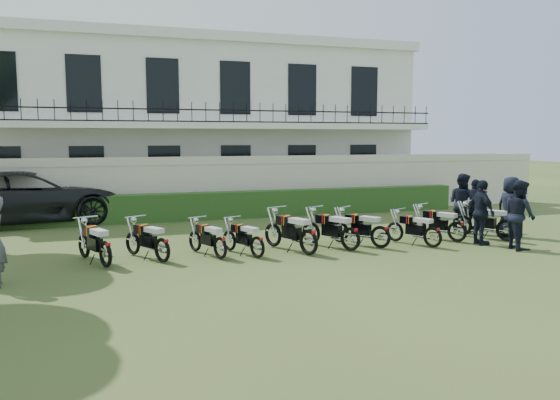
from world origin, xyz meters
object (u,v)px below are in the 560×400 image
at_px(motorcycle_7, 433,232).
at_px(officer_4, 462,203).
at_px(motorcycle_0, 105,248).
at_px(officer_2, 481,212).
at_px(motorcycle_5, 350,233).
at_px(officer_5, 475,205).
at_px(motorcycle_9, 507,225).
at_px(officer_1, 520,215).
at_px(suv, 28,197).
at_px(motorcycle_3, 257,242).
at_px(motorcycle_4, 309,236).
at_px(motorcycle_8, 457,227).
at_px(motorcycle_2, 220,242).
at_px(motorcycle_6, 381,231).
at_px(officer_3, 510,207).
at_px(motorcycle_1, 162,244).

relative_size(motorcycle_7, officer_4, 0.87).
bearing_deg(motorcycle_0, officer_2, -23.63).
xyz_separation_m(motorcycle_5, officer_5, (5.35, 1.89, 0.33)).
height_order(motorcycle_0, motorcycle_5, motorcycle_5).
xyz_separation_m(motorcycle_9, officer_1, (-0.40, -0.93, 0.44)).
bearing_deg(officer_1, motorcycle_9, -11.43).
bearing_deg(suv, motorcycle_3, -151.31).
relative_size(motorcycle_4, motorcycle_8, 1.15).
relative_size(motorcycle_8, officer_1, 0.90).
height_order(motorcycle_5, suv, suv).
distance_m(motorcycle_5, officer_5, 5.69).
bearing_deg(motorcycle_0, officer_4, -13.51).
bearing_deg(officer_1, suv, 67.96).
xyz_separation_m(motorcycle_0, officer_5, (11.56, 1.86, 0.35)).
height_order(motorcycle_2, motorcycle_5, motorcycle_5).
bearing_deg(motorcycle_2, motorcycle_0, 159.53).
bearing_deg(officer_5, officer_1, 154.77).
relative_size(motorcycle_6, motorcycle_7, 1.01).
height_order(officer_1, officer_5, officer_1).
xyz_separation_m(motorcycle_2, motorcycle_9, (8.40, -0.27, 0.07)).
relative_size(motorcycle_0, motorcycle_4, 0.94).
xyz_separation_m(motorcycle_6, officer_3, (4.66, 0.46, 0.44)).
bearing_deg(motorcycle_8, officer_1, -78.83).
xyz_separation_m(motorcycle_1, motorcycle_2, (1.41, -0.04, -0.04)).
bearing_deg(motorcycle_5, motorcycle_9, -30.11).
bearing_deg(motorcycle_4, officer_3, -17.04).
distance_m(motorcycle_1, motorcycle_3, 2.33).
height_order(motorcycle_2, officer_1, officer_1).
bearing_deg(officer_1, officer_4, 7.97).
relative_size(officer_3, officer_5, 1.10).
bearing_deg(motorcycle_3, officer_2, -25.48).
xyz_separation_m(suv, officer_2, (12.69, -8.00, -0.02)).
relative_size(motorcycle_5, motorcycle_8, 1.06).
height_order(motorcycle_1, motorcycle_3, motorcycle_1).
height_order(motorcycle_5, motorcycle_9, motorcycle_9).
bearing_deg(suv, motorcycle_9, -129.68).
height_order(motorcycle_4, officer_1, officer_1).
distance_m(motorcycle_1, motorcycle_4, 3.67).
bearing_deg(motorcycle_2, motorcycle_4, -28.88).
bearing_deg(motorcycle_1, officer_1, -36.83).
relative_size(motorcycle_2, officer_1, 0.87).
bearing_deg(motorcycle_2, motorcycle_5, -24.25).
height_order(motorcycle_9, officer_4, officer_4).
bearing_deg(motorcycle_0, motorcycle_9, -23.08).
bearing_deg(motorcycle_0, motorcycle_4, -24.12).
height_order(motorcycle_0, motorcycle_2, motorcycle_0).
xyz_separation_m(motorcycle_3, motorcycle_5, (2.58, 0.05, 0.07)).
bearing_deg(motorcycle_6, officer_1, -51.05).
xyz_separation_m(suv, officer_3, (14.34, -7.23, -0.01)).
bearing_deg(officer_3, motorcycle_1, 78.05).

